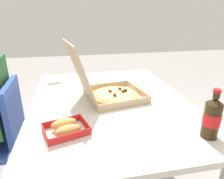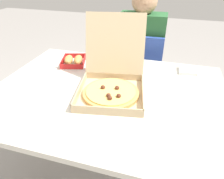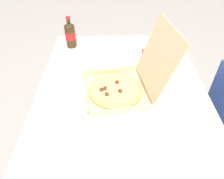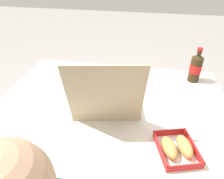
# 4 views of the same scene
# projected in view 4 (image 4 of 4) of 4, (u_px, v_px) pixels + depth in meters

# --- Properties ---
(dining_table) EXTENTS (1.27, 0.96, 0.70)m
(dining_table) POSITION_uv_depth(u_px,v_px,m) (111.00, 115.00, 1.19)
(dining_table) COLOR silver
(dining_table) RESTS_ON ground_plane
(pizza_box_open) EXTENTS (0.41, 0.50, 0.37)m
(pizza_box_open) POSITION_uv_depth(u_px,v_px,m) (107.00, 98.00, 1.12)
(pizza_box_open) COLOR tan
(pizza_box_open) RESTS_ON dining_table
(bread_side_box) EXTENTS (0.20, 0.22, 0.06)m
(bread_side_box) POSITION_uv_depth(u_px,v_px,m) (177.00, 148.00, 0.87)
(bread_side_box) COLOR white
(bread_side_box) RESTS_ON dining_table
(cola_bottle) EXTENTS (0.07, 0.07, 0.22)m
(cola_bottle) POSITION_uv_depth(u_px,v_px,m) (196.00, 67.00, 1.32)
(cola_bottle) COLOR #33230F
(cola_bottle) RESTS_ON dining_table
(paper_menu) EXTENTS (0.25, 0.21, 0.00)m
(paper_menu) POSITION_uv_depth(u_px,v_px,m) (187.00, 99.00, 1.19)
(paper_menu) COLOR white
(paper_menu) RESTS_ON dining_table
(napkin_pile) EXTENTS (0.12, 0.12, 0.02)m
(napkin_pile) POSITION_uv_depth(u_px,v_px,m) (0.00, 144.00, 0.91)
(napkin_pile) COLOR white
(napkin_pile) RESTS_ON dining_table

